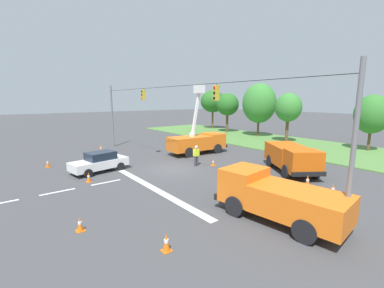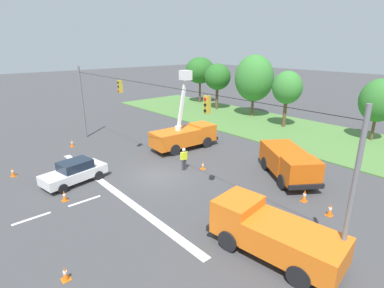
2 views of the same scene
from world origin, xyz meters
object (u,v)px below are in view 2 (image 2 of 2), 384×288
object	(u,v)px
tree_far_west	(200,70)
tree_east	(287,88)
traffic_cone_mid_right	(330,210)
traffic_cone_far_left	(203,166)
traffic_cone_foreground_left	(65,273)
utility_truck_support_near	(289,162)
traffic_cone_lane_edge_a	(305,196)
traffic_cone_near_bucket	(72,143)
traffic_cone_mid_left	(64,196)
tree_centre	(254,78)
tree_west	(217,77)
tree_far_east	(379,101)
utility_truck_bucket_lift	(184,134)
traffic_cone_foreground_right	(13,172)
utility_truck_support_far	(272,232)
sedan_white	(74,172)
road_worker	(184,158)

from	to	relation	value
tree_far_west	tree_east	distance (m)	18.11
traffic_cone_mid_right	traffic_cone_far_left	xyz separation A→B (m)	(-9.49, -0.84, -0.08)
traffic_cone_foreground_left	utility_truck_support_near	bearing A→B (deg)	88.53
traffic_cone_far_left	traffic_cone_lane_edge_a	bearing A→B (deg)	9.32
tree_far_west	traffic_cone_lane_edge_a	distance (m)	33.67
tree_east	traffic_cone_near_bucket	bearing A→B (deg)	-113.24
traffic_cone_mid_left	traffic_cone_far_left	size ratio (longest dim) A/B	1.12
tree_centre	traffic_cone_near_bucket	world-z (taller)	tree_centre
tree_west	traffic_cone_near_bucket	bearing A→B (deg)	-82.06
tree_far_east	traffic_cone_lane_edge_a	size ratio (longest dim) A/B	7.81
tree_centre	utility_truck_bucket_lift	bearing A→B (deg)	-74.74
traffic_cone_foreground_right	utility_truck_support_far	bearing A→B (deg)	21.79
utility_truck_support_near	sedan_white	xyz separation A→B (m)	(-9.24, -11.82, -0.43)
utility_truck_support_far	road_worker	distance (m)	10.58
tree_centre	traffic_cone_mid_left	distance (m)	28.23
tree_west	traffic_cone_mid_right	distance (m)	29.67
sedan_white	traffic_cone_lane_edge_a	world-z (taller)	sedan_white
tree_east	tree_far_east	distance (m)	8.91
tree_east	traffic_cone_lane_edge_a	size ratio (longest dim) A/B	8.20
traffic_cone_lane_edge_a	utility_truck_support_near	bearing A→B (deg)	138.94
tree_west	utility_truck_bucket_lift	size ratio (longest dim) A/B	0.94
traffic_cone_far_left	traffic_cone_foreground_left	bearing A→B (deg)	-68.64
utility_truck_bucket_lift	traffic_cone_foreground_right	bearing A→B (deg)	-104.20
traffic_cone_lane_edge_a	road_worker	bearing A→B (deg)	-164.15
traffic_cone_mid_left	traffic_cone_far_left	distance (m)	9.96
traffic_cone_near_bucket	traffic_cone_far_left	bearing A→B (deg)	25.15
utility_truck_support_near	traffic_cone_far_left	bearing A→B (deg)	-145.23
utility_truck_bucket_lift	sedan_white	world-z (taller)	utility_truck_bucket_lift
tree_far_west	utility_truck_bucket_lift	size ratio (longest dim) A/B	1.04
tree_far_east	sedan_white	distance (m)	27.89
utility_truck_support_far	traffic_cone_near_bucket	size ratio (longest dim) A/B	8.31
tree_centre	traffic_cone_foreground_right	world-z (taller)	tree_centre
utility_truck_support_near	traffic_cone_foreground_left	world-z (taller)	utility_truck_support_near
tree_east	traffic_cone_lane_edge_a	world-z (taller)	tree_east
tree_far_east	utility_truck_bucket_lift	size ratio (longest dim) A/B	0.87
traffic_cone_near_bucket	traffic_cone_lane_edge_a	world-z (taller)	traffic_cone_lane_edge_a
road_worker	traffic_cone_mid_left	world-z (taller)	road_worker
utility_truck_bucket_lift	utility_truck_support_far	distance (m)	15.36
tree_west	sedan_white	xyz separation A→B (m)	(10.97, -25.14, -3.95)
utility_truck_support_far	traffic_cone_far_left	size ratio (longest dim) A/B	9.88
road_worker	traffic_cone_mid_right	bearing A→B (deg)	11.00
utility_truck_bucket_lift	tree_centre	bearing A→B (deg)	105.26
sedan_white	road_worker	world-z (taller)	road_worker
tree_far_west	traffic_cone_foreground_right	size ratio (longest dim) A/B	10.21
tree_east	traffic_cone_near_bucket	xyz separation A→B (m)	(-9.07, -21.12, -4.20)
sedan_white	traffic_cone_near_bucket	distance (m)	8.28
tree_centre	traffic_cone_lane_edge_a	distance (m)	23.46
utility_truck_support_near	traffic_cone_lane_edge_a	xyz separation A→B (m)	(2.61, -2.28, -0.83)
utility_truck_bucket_lift	traffic_cone_mid_right	xyz separation A→B (m)	(14.21, -1.24, -0.97)
utility_truck_support_far	traffic_cone_near_bucket	xyz separation A→B (m)	(-21.17, -1.21, -0.78)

